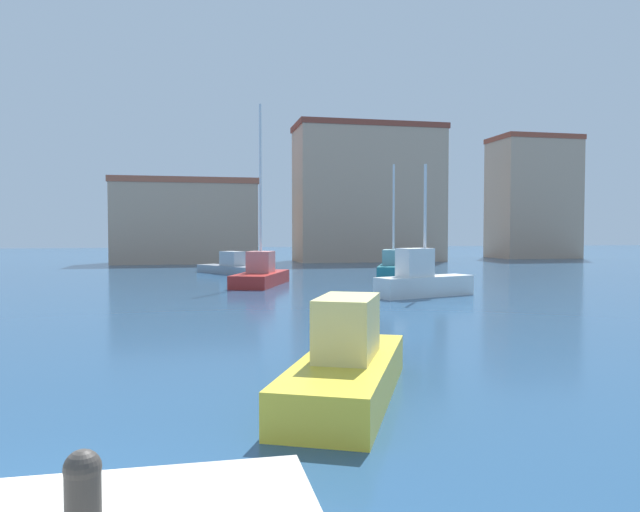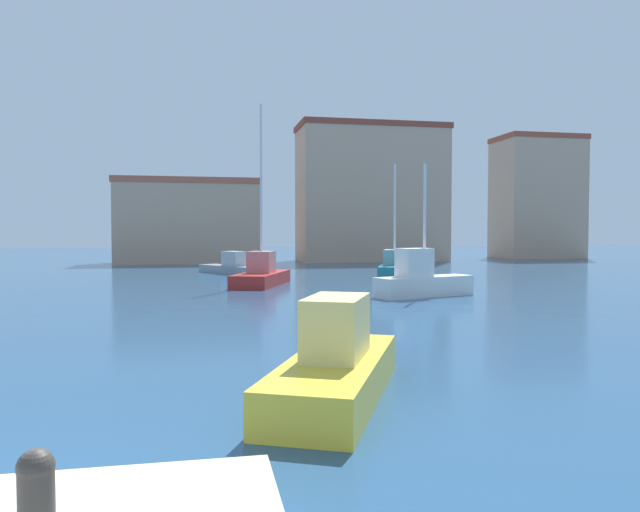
% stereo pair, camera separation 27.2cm
% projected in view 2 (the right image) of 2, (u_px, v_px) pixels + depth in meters
% --- Properties ---
extents(water, '(160.00, 160.00, 0.00)m').
position_uv_depth(water, '(487.00, 290.00, 27.23)').
color(water, navy).
rests_on(water, ground).
extents(mooring_bollard, '(0.19, 0.19, 0.62)m').
position_uv_depth(mooring_bollard, '(36.00, 504.00, 3.03)').
color(mooring_bollard, '#38332D').
rests_on(mooring_bollard, pier_quay).
extents(sailboat_red_distant_east, '(3.58, 5.63, 9.01)m').
position_uv_depth(sailboat_red_distant_east, '(261.00, 274.00, 29.85)').
color(sailboat_red_distant_east, '#B22823').
rests_on(sailboat_red_distant_east, water).
extents(motorboat_grey_behind_lamppost, '(3.98, 5.09, 1.43)m').
position_uv_depth(motorboat_grey_behind_lamppost, '(231.00, 267.00, 38.17)').
color(motorboat_grey_behind_lamppost, gray).
rests_on(motorboat_grey_behind_lamppost, water).
extents(sailboat_teal_far_left, '(3.31, 5.44, 6.39)m').
position_uv_depth(sailboat_teal_far_left, '(394.00, 269.00, 32.98)').
color(sailboat_teal_far_left, '#1E707A').
rests_on(sailboat_teal_far_left, water).
extents(sailboat_white_near_pier, '(4.56, 2.51, 5.45)m').
position_uv_depth(sailboat_white_near_pier, '(422.00, 280.00, 24.56)').
color(sailboat_white_near_pier, white).
rests_on(sailboat_white_near_pier, water).
extents(motorboat_yellow_far_right, '(3.18, 4.73, 1.63)m').
position_uv_depth(motorboat_yellow_far_right, '(336.00, 366.00, 9.54)').
color(motorboat_yellow_far_right, gold).
rests_on(motorboat_yellow_far_right, water).
extents(waterfront_apartments, '(12.18, 5.42, 7.19)m').
position_uv_depth(waterfront_apartments, '(188.00, 221.00, 51.26)').
color(waterfront_apartments, tan).
rests_on(waterfront_apartments, ground).
extents(yacht_club, '(13.44, 5.83, 12.37)m').
position_uv_depth(yacht_club, '(371.00, 193.00, 54.46)').
color(yacht_club, tan).
rests_on(yacht_club, ground).
extents(warehouse_block, '(8.30, 5.51, 12.39)m').
position_uv_depth(warehouse_block, '(537.00, 197.00, 61.07)').
color(warehouse_block, tan).
rests_on(warehouse_block, ground).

